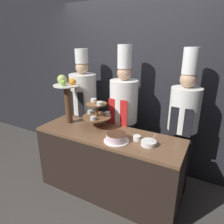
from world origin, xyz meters
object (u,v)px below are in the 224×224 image
object	(u,v)px
chef_left	(84,104)
fruit_pedestal	(67,93)
cup_white	(137,138)
chef_center_right	(183,121)
chef_center_left	(123,110)
tiered_stand	(97,113)
serving_bowl_near	(149,143)
cake_round	(116,137)

from	to	relation	value
chef_left	fruit_pedestal	bearing A→B (deg)	-82.74
cup_white	fruit_pedestal	bearing A→B (deg)	177.20
chef_center_right	chef_center_left	bearing A→B (deg)	-179.99
tiered_stand	chef_left	xyz separation A→B (m)	(-0.48, 0.37, -0.04)
tiered_stand	chef_center_right	bearing A→B (deg)	20.31
tiered_stand	serving_bowl_near	world-z (taller)	tiered_stand
tiered_stand	fruit_pedestal	distance (m)	0.49
serving_bowl_near	chef_center_left	world-z (taller)	chef_center_left
chef_left	chef_center_right	size ratio (longest dim) A/B	0.98
fruit_pedestal	chef_left	distance (m)	0.51
serving_bowl_near	cake_round	bearing A→B (deg)	-166.22
fruit_pedestal	tiered_stand	bearing A→B (deg)	6.96
fruit_pedestal	cake_round	distance (m)	0.94
fruit_pedestal	serving_bowl_near	bearing A→B (deg)	-4.75
fruit_pedestal	chef_center_left	size ratio (longest dim) A/B	0.35
serving_bowl_near	tiered_stand	bearing A→B (deg)	168.72
tiered_stand	chef_left	bearing A→B (deg)	142.31
cup_white	chef_center_right	world-z (taller)	chef_center_right
tiered_stand	cup_white	distance (m)	0.63
cup_white	chef_center_left	world-z (taller)	chef_center_left
cake_round	chef_left	xyz separation A→B (m)	(-0.89, 0.61, 0.10)
cake_round	chef_center_left	bearing A→B (deg)	108.46
tiered_stand	chef_left	distance (m)	0.61
tiered_stand	chef_center_right	world-z (taller)	chef_center_right
cake_round	cup_white	xyz separation A→B (m)	(0.20, 0.13, -0.02)
cake_round	chef_left	bearing A→B (deg)	145.58
cake_round	fruit_pedestal	bearing A→B (deg)	167.56
chef_left	chef_center_right	bearing A→B (deg)	0.01
chef_center_left	fruit_pedestal	bearing A→B (deg)	-146.06
cake_round	chef_center_left	world-z (taller)	chef_center_left
tiered_stand	cup_white	size ratio (longest dim) A/B	4.18
fruit_pedestal	cup_white	world-z (taller)	fruit_pedestal
chef_center_right	fruit_pedestal	bearing A→B (deg)	-163.50
serving_bowl_near	chef_left	xyz separation A→B (m)	(-1.24, 0.53, 0.12)
cake_round	chef_center_right	size ratio (longest dim) A/B	0.15
chef_center_right	cake_round	bearing A→B (deg)	-134.60
chef_center_right	tiered_stand	bearing A→B (deg)	-159.69
tiered_stand	chef_center_left	size ratio (longest dim) A/B	0.20
serving_bowl_near	chef_center_right	world-z (taller)	chef_center_right
cake_round	serving_bowl_near	xyz separation A→B (m)	(0.35, 0.09, -0.02)
chef_left	chef_center_right	distance (m)	1.50
serving_bowl_near	chef_center_left	distance (m)	0.77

